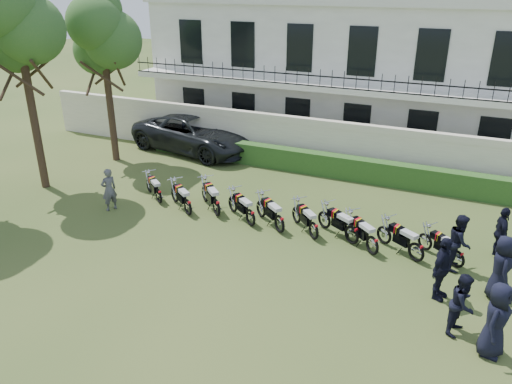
{
  "coord_description": "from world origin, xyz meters",
  "views": [
    {
      "loc": [
        6.73,
        -13.11,
        8.11
      ],
      "look_at": [
        -0.19,
        2.11,
        0.96
      ],
      "focal_mm": 35.0,
      "sensor_mm": 36.0,
      "label": 1
    }
  ],
  "objects_px": {
    "motorcycle_6": "(352,231)",
    "officer_4": "(460,242)",
    "tree_west_mid": "(17,21)",
    "motorcycle_5": "(314,227)",
    "motorcycle_7": "(373,241)",
    "officer_5": "(501,233)",
    "motorcycle_3": "(251,214)",
    "officer_1": "(463,304)",
    "motorcycle_4": "(280,220)",
    "motorcycle_9": "(457,255)",
    "motorcycle_1": "(188,203)",
    "officer_3": "(501,268)",
    "tree_west_near": "(102,34)",
    "motorcycle_8": "(417,248)",
    "motorcycle_0": "(159,193)",
    "suv": "(195,133)",
    "officer_0": "(496,320)",
    "inspector": "(109,190)",
    "officer_2": "(442,269)",
    "motorcycle_2": "(216,204)"
  },
  "relations": [
    {
      "from": "motorcycle_0",
      "to": "motorcycle_8",
      "type": "distance_m",
      "value": 9.78
    },
    {
      "from": "officer_2",
      "to": "motorcycle_4",
      "type": "bearing_deg",
      "value": 87.94
    },
    {
      "from": "suv",
      "to": "motorcycle_5",
      "type": "bearing_deg",
      "value": -117.99
    },
    {
      "from": "motorcycle_1",
      "to": "officer_3",
      "type": "height_order",
      "value": "officer_3"
    },
    {
      "from": "motorcycle_3",
      "to": "motorcycle_4",
      "type": "bearing_deg",
      "value": -57.65
    },
    {
      "from": "motorcycle_7",
      "to": "officer_5",
      "type": "distance_m",
      "value": 3.95
    },
    {
      "from": "tree_west_mid",
      "to": "motorcycle_5",
      "type": "xyz_separation_m",
      "value": [
        11.8,
        0.24,
        -6.19
      ]
    },
    {
      "from": "motorcycle_5",
      "to": "officer_1",
      "type": "bearing_deg",
      "value": -78.82
    },
    {
      "from": "inspector",
      "to": "officer_0",
      "type": "bearing_deg",
      "value": 101.38
    },
    {
      "from": "tree_west_near",
      "to": "motorcycle_6",
      "type": "distance_m",
      "value": 14.11
    },
    {
      "from": "motorcycle_6",
      "to": "officer_4",
      "type": "bearing_deg",
      "value": -60.34
    },
    {
      "from": "motorcycle_5",
      "to": "officer_1",
      "type": "relative_size",
      "value": 0.89
    },
    {
      "from": "tree_west_near",
      "to": "motorcycle_8",
      "type": "xyz_separation_m",
      "value": [
        14.64,
        -3.83,
        -5.4
      ]
    },
    {
      "from": "suv",
      "to": "officer_2",
      "type": "distance_m",
      "value": 15.17
    },
    {
      "from": "motorcycle_3",
      "to": "motorcycle_9",
      "type": "xyz_separation_m",
      "value": [
        6.87,
        0.06,
        -0.03
      ]
    },
    {
      "from": "tree_west_mid",
      "to": "officer_2",
      "type": "bearing_deg",
      "value": -5.5
    },
    {
      "from": "motorcycle_8",
      "to": "officer_4",
      "type": "xyz_separation_m",
      "value": [
        1.17,
        0.17,
        0.39
      ]
    },
    {
      "from": "inspector",
      "to": "motorcycle_7",
      "type": "bearing_deg",
      "value": 116.97
    },
    {
      "from": "tree_west_mid",
      "to": "officer_5",
      "type": "distance_m",
      "value": 18.46
    },
    {
      "from": "motorcycle_0",
      "to": "motorcycle_5",
      "type": "relative_size",
      "value": 1.04
    },
    {
      "from": "officer_0",
      "to": "officer_3",
      "type": "relative_size",
      "value": 1.01
    },
    {
      "from": "suv",
      "to": "motorcycle_1",
      "type": "bearing_deg",
      "value": -141.68
    },
    {
      "from": "tree_west_near",
      "to": "officer_3",
      "type": "bearing_deg",
      "value": -15.96
    },
    {
      "from": "officer_0",
      "to": "motorcycle_5",
      "type": "bearing_deg",
      "value": 71.19
    },
    {
      "from": "motorcycle_3",
      "to": "officer_3",
      "type": "height_order",
      "value": "officer_3"
    },
    {
      "from": "tree_west_mid",
      "to": "officer_1",
      "type": "height_order",
      "value": "tree_west_mid"
    },
    {
      "from": "motorcycle_3",
      "to": "officer_1",
      "type": "bearing_deg",
      "value": -78.21
    },
    {
      "from": "officer_5",
      "to": "motorcycle_7",
      "type": "bearing_deg",
      "value": 99.05
    },
    {
      "from": "suv",
      "to": "officer_5",
      "type": "bearing_deg",
      "value": -100.73
    },
    {
      "from": "officer_0",
      "to": "officer_4",
      "type": "height_order",
      "value": "officer_0"
    },
    {
      "from": "motorcycle_9",
      "to": "officer_3",
      "type": "bearing_deg",
      "value": -100.67
    },
    {
      "from": "motorcycle_9",
      "to": "officer_1",
      "type": "relative_size",
      "value": 0.94
    },
    {
      "from": "motorcycle_0",
      "to": "officer_1",
      "type": "xyz_separation_m",
      "value": [
        11.23,
        -3.36,
        0.36
      ]
    },
    {
      "from": "motorcycle_4",
      "to": "motorcycle_7",
      "type": "relative_size",
      "value": 1.06
    },
    {
      "from": "tree_west_mid",
      "to": "motorcycle_5",
      "type": "bearing_deg",
      "value": 1.16
    },
    {
      "from": "motorcycle_7",
      "to": "motorcycle_5",
      "type": "bearing_deg",
      "value": 125.48
    },
    {
      "from": "officer_4",
      "to": "motorcycle_6",
      "type": "bearing_deg",
      "value": 88.3
    },
    {
      "from": "motorcycle_4",
      "to": "motorcycle_9",
      "type": "xyz_separation_m",
      "value": [
        5.74,
        0.12,
        -0.05
      ]
    },
    {
      "from": "tree_west_mid",
      "to": "inspector",
      "type": "xyz_separation_m",
      "value": [
        4.01,
        -0.69,
        -5.84
      ]
    },
    {
      "from": "motorcycle_0",
      "to": "tree_west_near",
      "type": "bearing_deg",
      "value": 91.72
    },
    {
      "from": "suv",
      "to": "officer_4",
      "type": "distance_m",
      "value": 14.53
    },
    {
      "from": "motorcycle_5",
      "to": "officer_0",
      "type": "height_order",
      "value": "officer_0"
    },
    {
      "from": "motorcycle_3",
      "to": "officer_1",
      "type": "relative_size",
      "value": 1.01
    },
    {
      "from": "motorcycle_3",
      "to": "officer_4",
      "type": "relative_size",
      "value": 0.94
    },
    {
      "from": "motorcycle_2",
      "to": "motorcycle_5",
      "type": "distance_m",
      "value": 3.83
    },
    {
      "from": "suv",
      "to": "motorcycle_2",
      "type": "bearing_deg",
      "value": -133.95
    },
    {
      "from": "motorcycle_7",
      "to": "officer_4",
      "type": "height_order",
      "value": "officer_4"
    },
    {
      "from": "motorcycle_5",
      "to": "suv",
      "type": "distance_m",
      "value": 10.74
    },
    {
      "from": "motorcycle_6",
      "to": "motorcycle_9",
      "type": "distance_m",
      "value": 3.27
    },
    {
      "from": "motorcycle_6",
      "to": "motorcycle_0",
      "type": "bearing_deg",
      "value": 120.86
    }
  ]
}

